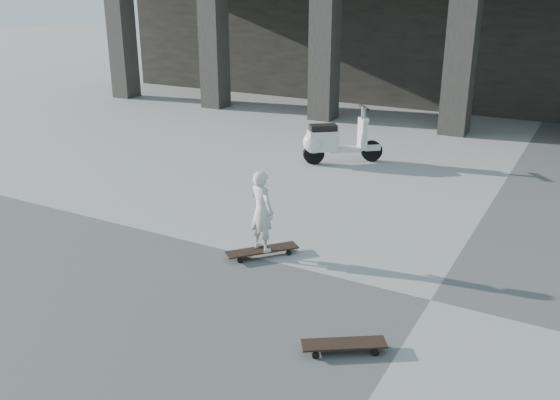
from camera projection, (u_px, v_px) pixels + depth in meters
The scene contains 5 objects.
ground at pixel (431, 300), 6.92m from camera, with size 90.00×90.00×0.00m, color #50504D.
longboard at pixel (262, 251), 8.03m from camera, with size 0.82×0.90×0.10m.
skateboard_spare at pixel (344, 345), 5.92m from camera, with size 0.83×0.65×0.10m.
child at pixel (262, 211), 7.83m from camera, with size 0.40×0.27×1.11m, color beige.
scooter at pixel (329, 141), 12.11m from camera, with size 1.40×1.18×1.17m.
Camera 1 is at (1.41, -6.20, 3.46)m, focal length 38.00 mm.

